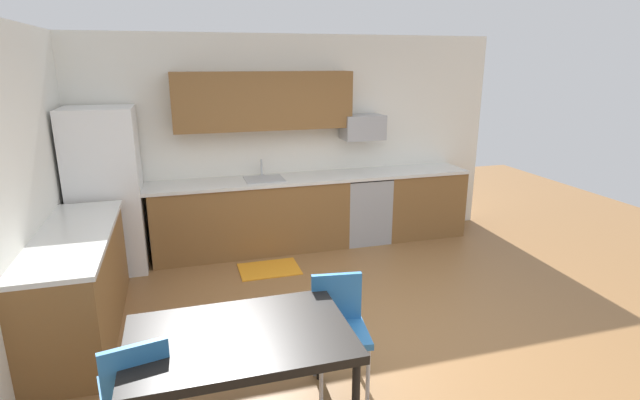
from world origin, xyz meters
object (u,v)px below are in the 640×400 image
(refrigerator, at_px, (106,191))
(chair_far_side, at_px, (136,387))
(dining_table, at_px, (240,342))
(chair_near_table, at_px, (339,323))
(oven_range, at_px, (363,207))
(microwave, at_px, (362,127))

(refrigerator, distance_m, chair_far_side, 3.20)
(refrigerator, bearing_deg, dining_table, -70.36)
(refrigerator, bearing_deg, chair_near_table, -56.06)
(oven_range, relative_size, chair_near_table, 1.07)
(oven_range, xyz_separation_m, chair_near_table, (-1.31, -2.86, 0.05))
(dining_table, bearing_deg, chair_near_table, 22.24)
(oven_range, relative_size, dining_table, 0.65)
(dining_table, bearing_deg, microwave, 57.63)
(chair_near_table, bearing_deg, oven_range, 65.42)
(oven_range, distance_m, microwave, 1.08)
(microwave, relative_size, chair_far_side, 0.64)
(oven_range, bearing_deg, chair_near_table, -114.58)
(refrigerator, bearing_deg, oven_range, 1.44)
(oven_range, relative_size, chair_far_side, 1.07)
(chair_far_side, bearing_deg, microwave, 50.81)
(refrigerator, xyz_separation_m, chair_near_table, (1.87, -2.78, -0.44))
(microwave, height_order, dining_table, microwave)
(microwave, xyz_separation_m, chair_far_side, (-2.70, -3.32, -1.03))
(chair_near_table, bearing_deg, refrigerator, 123.94)
(chair_far_side, bearing_deg, oven_range, 49.95)
(chair_far_side, bearing_deg, dining_table, 4.23)
(refrigerator, height_order, oven_range, refrigerator)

